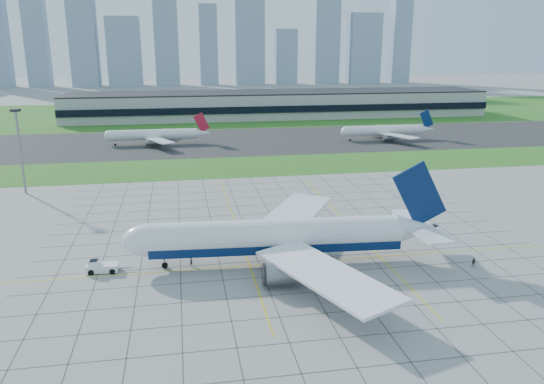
% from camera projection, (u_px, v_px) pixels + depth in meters
% --- Properties ---
extents(ground, '(1400.00, 1400.00, 0.00)m').
position_uv_depth(ground, '(295.00, 259.00, 111.93)').
color(ground, '#969691').
rests_on(ground, ground).
extents(grass_median, '(700.00, 35.00, 0.04)m').
position_uv_depth(grass_median, '(243.00, 166.00, 197.34)').
color(grass_median, '#31651C').
rests_on(grass_median, ground).
extents(asphalt_taxiway, '(700.00, 75.00, 0.04)m').
position_uv_depth(asphalt_taxiway, '(229.00, 141.00, 249.53)').
color(asphalt_taxiway, '#383838').
rests_on(asphalt_taxiway, ground).
extents(grass_far, '(700.00, 145.00, 0.04)m').
position_uv_depth(grass_far, '(213.00, 113.00, 353.93)').
color(grass_far, '#31651C').
rests_on(grass_far, ground).
extents(apron_markings, '(120.00, 130.00, 0.03)m').
position_uv_depth(apron_markings, '(287.00, 240.00, 122.52)').
color(apron_markings, '#474744').
rests_on(apron_markings, ground).
extents(terminal, '(260.00, 43.00, 15.80)m').
position_uv_depth(terminal, '(279.00, 104.00, 334.71)').
color(terminal, '#B7B7B2').
rests_on(terminal, ground).
extents(light_mast, '(2.50, 2.50, 25.60)m').
position_uv_depth(light_mast, '(19.00, 141.00, 157.54)').
color(light_mast, gray).
rests_on(light_mast, ground).
extents(city_skyline, '(523.00, 32.40, 160.00)m').
position_uv_depth(city_skyline, '(187.00, 31.00, 588.22)').
color(city_skyline, '#8DA1B8').
rests_on(city_skyline, ground).
extents(airliner, '(66.60, 67.32, 20.95)m').
position_uv_depth(airliner, '(278.00, 237.00, 108.13)').
color(airliner, white).
rests_on(airliner, ground).
extents(pushback_tug, '(9.02, 3.48, 2.49)m').
position_uv_depth(pushback_tug, '(101.00, 267.00, 105.12)').
color(pushback_tug, white).
rests_on(pushback_tug, ground).
extents(crew_near, '(0.76, 0.71, 1.75)m').
position_uv_depth(crew_near, '(191.00, 262.00, 107.96)').
color(crew_near, black).
rests_on(crew_near, ground).
extents(crew_far, '(1.15, 1.11, 1.87)m').
position_uv_depth(crew_far, '(474.00, 263.00, 107.54)').
color(crew_far, black).
rests_on(crew_far, ground).
extents(distant_jet_1, '(44.91, 42.66, 14.08)m').
position_uv_depth(distant_jet_1, '(155.00, 135.00, 240.63)').
color(distant_jet_1, white).
rests_on(distant_jet_1, ground).
extents(distant_jet_2, '(43.88, 42.66, 14.08)m').
position_uv_depth(distant_jet_2, '(385.00, 130.00, 252.45)').
color(distant_jet_2, white).
rests_on(distant_jet_2, ground).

